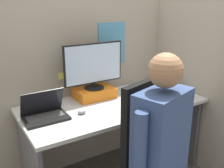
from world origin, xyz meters
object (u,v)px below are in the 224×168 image
(paper_box, at_px, (94,93))
(monitor, at_px, (94,65))
(laptop, at_px, (45,113))
(person, at_px, (164,154))
(carrot_toy, at_px, (157,105))
(stapler, at_px, (172,86))

(paper_box, xyz_separation_m, monitor, (-0.00, 0.00, 0.26))
(laptop, height_order, person, person)
(paper_box, distance_m, carrot_toy, 0.59)
(paper_box, relative_size, carrot_toy, 2.22)
(monitor, bearing_deg, carrot_toy, -54.46)
(stapler, bearing_deg, laptop, -179.21)
(paper_box, relative_size, laptop, 1.09)
(paper_box, bearing_deg, laptop, -159.59)
(laptop, relative_size, stapler, 2.18)
(laptop, distance_m, person, 0.97)
(paper_box, height_order, monitor, monitor)
(monitor, relative_size, person, 0.42)
(stapler, height_order, carrot_toy, stapler)
(stapler, relative_size, carrot_toy, 0.94)
(monitor, xyz_separation_m, carrot_toy, (0.35, -0.48, -0.29))
(paper_box, height_order, laptop, laptop)
(person, bearing_deg, stapler, 44.17)
(laptop, xyz_separation_m, stapler, (1.33, 0.02, -0.02))
(carrot_toy, xyz_separation_m, person, (-0.47, -0.60, 0.01))
(paper_box, xyz_separation_m, carrot_toy, (0.35, -0.48, -0.03))
(carrot_toy, bearing_deg, paper_box, 125.70)
(person, bearing_deg, carrot_toy, 51.73)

